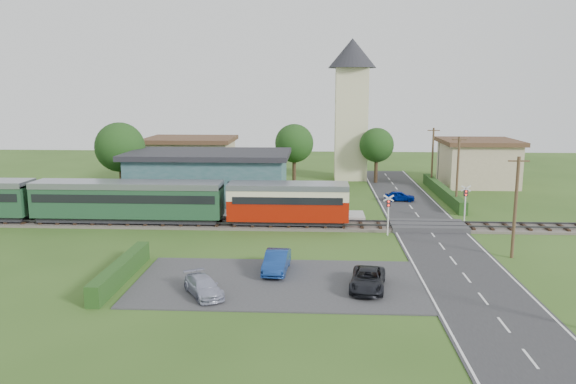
{
  "coord_description": "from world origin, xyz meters",
  "views": [
    {
      "loc": [
        0.8,
        -43.85,
        11.43
      ],
      "look_at": [
        -1.74,
        4.0,
        2.61
      ],
      "focal_mm": 35.0,
      "sensor_mm": 36.0,
      "label": 1
    }
  ],
  "objects_px": {
    "equipment_hut": "(110,197)",
    "station_building": "(209,178)",
    "pedestrian_near": "(257,205)",
    "house_east": "(478,162)",
    "house_west": "(191,159)",
    "train": "(91,199)",
    "car_park_blue": "(277,261)",
    "church_tower": "(351,99)",
    "crossing_signal_far": "(465,198)",
    "crossing_signal_near": "(388,209)",
    "car_on_road": "(400,196)",
    "pedestrian_far": "(125,202)",
    "car_park_dark": "(368,279)",
    "car_park_silver": "(203,286)"
  },
  "relations": [
    {
      "from": "crossing_signal_near",
      "to": "car_park_dark",
      "type": "bearing_deg",
      "value": -101.98
    },
    {
      "from": "equipment_hut",
      "to": "house_west",
      "type": "distance_m",
      "value": 20.05
    },
    {
      "from": "house_east",
      "to": "car_park_blue",
      "type": "height_order",
      "value": "house_east"
    },
    {
      "from": "crossing_signal_near",
      "to": "car_park_blue",
      "type": "bearing_deg",
      "value": -130.15
    },
    {
      "from": "crossing_signal_near",
      "to": "car_on_road",
      "type": "relative_size",
      "value": 1.07
    },
    {
      "from": "house_east",
      "to": "car_park_dark",
      "type": "bearing_deg",
      "value": -113.77
    },
    {
      "from": "house_west",
      "to": "train",
      "type": "bearing_deg",
      "value": -98.39
    },
    {
      "from": "equipment_hut",
      "to": "pedestrian_near",
      "type": "distance_m",
      "value": 13.47
    },
    {
      "from": "church_tower",
      "to": "pedestrian_far",
      "type": "bearing_deg",
      "value": -132.76
    },
    {
      "from": "car_park_blue",
      "to": "equipment_hut",
      "type": "bearing_deg",
      "value": 140.57
    },
    {
      "from": "train",
      "to": "church_tower",
      "type": "height_order",
      "value": "church_tower"
    },
    {
      "from": "church_tower",
      "to": "house_east",
      "type": "xyz_separation_m",
      "value": [
        15.0,
        -4.0,
        -7.43
      ]
    },
    {
      "from": "house_east",
      "to": "crossing_signal_near",
      "type": "xyz_separation_m",
      "value": [
        -13.6,
        -24.41,
        -0.66
      ]
    },
    {
      "from": "station_building",
      "to": "crossing_signal_far",
      "type": "relative_size",
      "value": 4.88
    },
    {
      "from": "car_park_blue",
      "to": "car_park_silver",
      "type": "height_order",
      "value": "car_park_blue"
    },
    {
      "from": "equipment_hut",
      "to": "pedestrian_near",
      "type": "bearing_deg",
      "value": -2.28
    },
    {
      "from": "house_west",
      "to": "car_park_dark",
      "type": "distance_m",
      "value": 42.33
    },
    {
      "from": "equipment_hut",
      "to": "train",
      "type": "distance_m",
      "value": 3.25
    },
    {
      "from": "car_park_dark",
      "to": "pedestrian_far",
      "type": "bearing_deg",
      "value": 147.27
    },
    {
      "from": "station_building",
      "to": "pedestrian_near",
      "type": "xyz_separation_m",
      "value": [
        5.45,
        -6.33,
        -1.42
      ]
    },
    {
      "from": "station_building",
      "to": "pedestrian_near",
      "type": "distance_m",
      "value": 8.47
    },
    {
      "from": "pedestrian_near",
      "to": "car_park_silver",
      "type": "bearing_deg",
      "value": 85.01
    },
    {
      "from": "house_east",
      "to": "car_park_silver",
      "type": "xyz_separation_m",
      "value": [
        -25.49,
        -38.37,
        -2.2
      ]
    },
    {
      "from": "church_tower",
      "to": "crossing_signal_far",
      "type": "distance_m",
      "value": 26.39
    },
    {
      "from": "pedestrian_near",
      "to": "car_park_blue",
      "type": "bearing_deg",
      "value": 98.75
    },
    {
      "from": "train",
      "to": "car_park_blue",
      "type": "bearing_deg",
      "value": -35.78
    },
    {
      "from": "crossing_signal_far",
      "to": "church_tower",
      "type": "bearing_deg",
      "value": 110.02
    },
    {
      "from": "station_building",
      "to": "pedestrian_far",
      "type": "relative_size",
      "value": 8.12
    },
    {
      "from": "pedestrian_near",
      "to": "station_building",
      "type": "bearing_deg",
      "value": -51.42
    },
    {
      "from": "station_building",
      "to": "pedestrian_far",
      "type": "xyz_separation_m",
      "value": [
        -6.47,
        -6.21,
        -1.26
      ]
    },
    {
      "from": "house_west",
      "to": "car_on_road",
      "type": "relative_size",
      "value": 3.53
    },
    {
      "from": "equipment_hut",
      "to": "car_on_road",
      "type": "xyz_separation_m",
      "value": [
        27.28,
        8.17,
        -1.18
      ]
    },
    {
      "from": "equipment_hut",
      "to": "church_tower",
      "type": "distance_m",
      "value": 33.48
    },
    {
      "from": "crossing_signal_far",
      "to": "car_on_road",
      "type": "height_order",
      "value": "crossing_signal_far"
    },
    {
      "from": "crossing_signal_far",
      "to": "equipment_hut",
      "type": "bearing_deg",
      "value": 178.54
    },
    {
      "from": "pedestrian_near",
      "to": "house_east",
      "type": "bearing_deg",
      "value": -143.94
    },
    {
      "from": "car_on_road",
      "to": "pedestrian_near",
      "type": "height_order",
      "value": "pedestrian_near"
    },
    {
      "from": "church_tower",
      "to": "crossing_signal_near",
      "type": "relative_size",
      "value": 5.37
    },
    {
      "from": "station_building",
      "to": "house_west",
      "type": "bearing_deg",
      "value": 109.65
    },
    {
      "from": "house_west",
      "to": "pedestrian_far",
      "type": "height_order",
      "value": "house_west"
    },
    {
      "from": "crossing_signal_near",
      "to": "house_east",
      "type": "bearing_deg",
      "value": 60.87
    },
    {
      "from": "pedestrian_near",
      "to": "pedestrian_far",
      "type": "height_order",
      "value": "pedestrian_far"
    },
    {
      "from": "train",
      "to": "car_park_dark",
      "type": "height_order",
      "value": "train"
    },
    {
      "from": "equipment_hut",
      "to": "train",
      "type": "bearing_deg",
      "value": -97.01
    },
    {
      "from": "car_on_road",
      "to": "car_park_dark",
      "type": "bearing_deg",
      "value": 172.46
    },
    {
      "from": "car_on_road",
      "to": "house_east",
      "type": "bearing_deg",
      "value": -40.89
    },
    {
      "from": "equipment_hut",
      "to": "station_building",
      "type": "height_order",
      "value": "station_building"
    },
    {
      "from": "house_east",
      "to": "car_on_road",
      "type": "distance_m",
      "value": 15.26
    },
    {
      "from": "pedestrian_near",
      "to": "church_tower",
      "type": "bearing_deg",
      "value": -114.42
    },
    {
      "from": "equipment_hut",
      "to": "house_west",
      "type": "relative_size",
      "value": 0.24
    }
  ]
}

